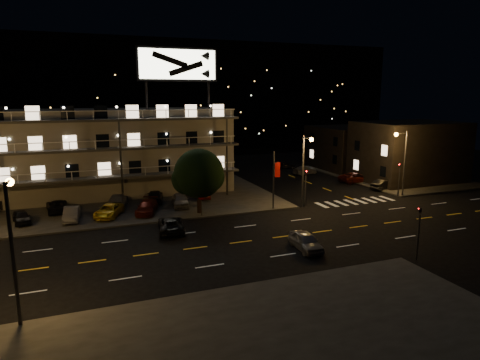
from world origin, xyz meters
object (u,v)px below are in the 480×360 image
object	(u,v)px
road_car_east	(306,241)
side_car_0	(384,185)
tree	(198,175)
road_car_west	(171,224)
lot_car_2	(109,211)
lot_car_7	(118,200)
lot_car_4	(180,200)

from	to	relation	value
road_car_east	side_car_0	bearing A→B (deg)	41.84
tree	road_car_east	size ratio (longest dim) A/B	1.65
road_car_east	road_car_west	distance (m)	12.54
lot_car_2	side_car_0	size ratio (longest dim) A/B	1.10
side_car_0	road_car_west	size ratio (longest dim) A/B	0.83
side_car_0	road_car_west	xyz separation A→B (m)	(-29.89, -7.32, 0.01)
lot_car_2	road_car_east	distance (m)	20.70
lot_car_7	side_car_0	xyz separation A→B (m)	(33.62, -3.07, -0.18)
lot_car_4	road_car_west	xyz separation A→B (m)	(-2.76, -8.01, -0.18)
lot_car_2	side_car_0	distance (m)	34.88
side_car_0	road_car_west	distance (m)	30.77
lot_car_4	side_car_0	xyz separation A→B (m)	(27.12, -0.68, -0.19)
lot_car_4	road_car_west	world-z (taller)	lot_car_4
side_car_0	tree	bearing A→B (deg)	80.82
lot_car_2	tree	bearing A→B (deg)	11.92
side_car_0	road_car_east	world-z (taller)	road_car_east
side_car_0	road_car_west	world-z (taller)	road_car_west
road_car_west	side_car_0	bearing A→B (deg)	-157.72
lot_car_4	road_car_east	distance (m)	17.75
lot_car_2	road_car_west	bearing A→B (deg)	-28.93
side_car_0	road_car_east	xyz separation A→B (m)	(-20.70, -15.86, 0.04)
lot_car_4	side_car_0	size ratio (longest dim) A/B	1.03
road_car_east	road_car_west	world-z (taller)	road_car_east
lot_car_2	lot_car_4	size ratio (longest dim) A/B	1.07
lot_car_7	road_car_west	xyz separation A→B (m)	(3.73, -10.39, -0.16)
lot_car_7	road_car_east	world-z (taller)	lot_car_7
lot_car_4	road_car_west	bearing A→B (deg)	-100.60
lot_car_2	lot_car_4	bearing A→B (deg)	34.44
lot_car_2	lot_car_7	distance (m)	4.04
tree	lot_car_7	bearing A→B (deg)	143.37
lot_car_7	side_car_0	world-z (taller)	lot_car_7
lot_car_7	side_car_0	distance (m)	33.76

